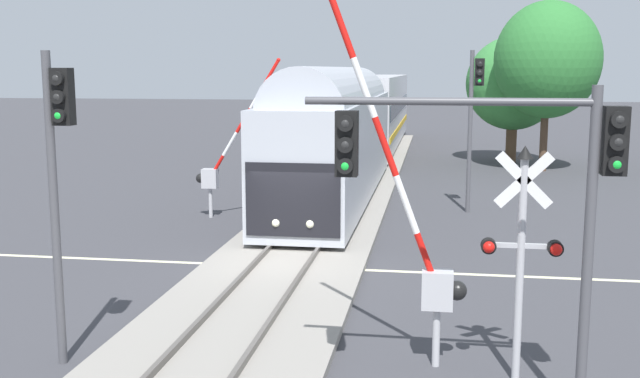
% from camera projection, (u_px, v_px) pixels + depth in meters
% --- Properties ---
extents(ground_plane, '(220.00, 220.00, 0.00)m').
position_uv_depth(ground_plane, '(286.00, 267.00, 20.56)').
color(ground_plane, '#3D3D42').
extents(road_centre_stripe, '(44.00, 0.20, 0.01)m').
position_uv_depth(road_centre_stripe, '(286.00, 267.00, 20.56)').
color(road_centre_stripe, beige).
rests_on(road_centre_stripe, ground).
extents(railway_track, '(4.40, 80.00, 0.32)m').
position_uv_depth(railway_track, '(286.00, 263.00, 20.54)').
color(railway_track, gray).
rests_on(railway_track, ground).
extents(commuter_train, '(3.04, 42.87, 5.16)m').
position_uv_depth(commuter_train, '(362.00, 117.00, 40.50)').
color(commuter_train, '#B2B7C1').
rests_on(commuter_train, railway_track).
extents(crossing_gate_near, '(2.55, 0.40, 6.70)m').
position_uv_depth(crossing_gate_near, '(426.00, 254.00, 13.41)').
color(crossing_gate_near, '#B7B7BC').
rests_on(crossing_gate_near, ground).
extents(crossing_signal_mast, '(1.36, 0.44, 4.13)m').
position_uv_depth(crossing_signal_mast, '(521.00, 240.00, 12.65)').
color(crossing_signal_mast, '#B2B2B7').
rests_on(crossing_signal_mast, ground).
extents(crossing_gate_far, '(3.19, 0.40, 5.78)m').
position_uv_depth(crossing_gate_far, '(217.00, 165.00, 27.05)').
color(crossing_gate_far, '#B7B7BC').
rests_on(crossing_gate_far, ground).
extents(traffic_signal_far_side, '(0.53, 0.38, 6.08)m').
position_uv_depth(traffic_signal_far_side, '(474.00, 105.00, 27.70)').
color(traffic_signal_far_side, '#4C4C51').
rests_on(traffic_signal_far_side, ground).
extents(traffic_signal_near_right, '(4.71, 0.38, 5.17)m').
position_uv_depth(traffic_signal_near_right, '(506.00, 172.00, 11.03)').
color(traffic_signal_near_right, '#4C4C51').
rests_on(traffic_signal_near_right, ground).
extents(traffic_signal_median, '(0.53, 0.38, 5.72)m').
position_uv_depth(traffic_signal_median, '(58.00, 159.00, 13.20)').
color(traffic_signal_median, '#4C4C51').
rests_on(traffic_signal_median, ground).
extents(oak_far_right, '(5.52, 5.52, 8.92)m').
position_uv_depth(oak_far_right, '(547.00, 60.00, 38.97)').
color(oak_far_right, '#4C3828').
rests_on(oak_far_right, ground).
extents(elm_centre_background, '(5.43, 5.43, 7.28)m').
position_uv_depth(elm_centre_background, '(514.00, 84.00, 42.97)').
color(elm_centre_background, brown).
rests_on(elm_centre_background, ground).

